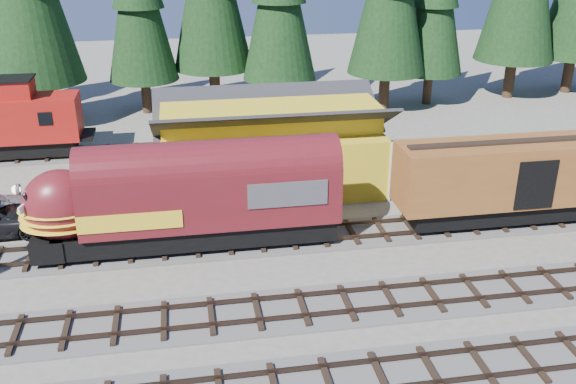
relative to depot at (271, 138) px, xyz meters
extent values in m
plane|color=#6B665B|center=(0.00, -10.50, -2.96)|extent=(120.00, 120.00, 0.00)
cube|color=#4C4947|center=(10.00, -6.50, -2.92)|extent=(68.00, 3.20, 0.08)
cube|color=#38281E|center=(10.00, -7.22, -2.71)|extent=(68.00, 0.08, 0.16)
cube|color=#38281E|center=(10.00, -5.78, -2.71)|extent=(68.00, 0.08, 0.16)
cube|color=#4C4947|center=(10.00, -12.50, -2.92)|extent=(68.00, 3.20, 0.08)
cube|color=#38281E|center=(10.00, -13.22, -2.71)|extent=(68.00, 0.08, 0.16)
cube|color=#38281E|center=(10.00, -11.78, -2.71)|extent=(68.00, 0.08, 0.16)
cube|color=#4C4947|center=(-10.00, 7.50, -2.92)|extent=(32.00, 3.20, 0.08)
cube|color=#38281E|center=(-10.00, 6.78, -2.71)|extent=(32.00, 0.08, 0.16)
cube|color=#38281E|center=(-10.00, 8.22, -2.71)|extent=(32.00, 0.08, 0.16)
cube|color=yellow|center=(0.00, 0.00, -1.26)|extent=(12.00, 6.00, 3.40)
cube|color=gold|center=(0.00, 0.00, 1.16)|extent=(11.88, 3.30, 1.44)
cube|color=white|center=(-6.04, -1.00, -0.76)|extent=(0.06, 2.40, 0.60)
cube|color=black|center=(-4.44, -6.50, -2.14)|extent=(12.80, 2.29, 0.99)
cube|color=maroon|center=(-3.72, -6.50, -0.30)|extent=(11.68, 2.70, 2.70)
ellipsoid|color=maroon|center=(-10.28, -6.50, -0.39)|extent=(3.41, 2.64, 3.32)
cube|color=#38383A|center=(-0.40, -6.50, 0.02)|extent=(3.59, 2.76, 1.17)
sphere|color=white|center=(-12.06, -6.50, 0.51)|extent=(0.40, 0.40, 0.40)
cube|color=black|center=(11.56, -6.50, -2.18)|extent=(11.32, 2.16, 0.90)
cube|color=brown|center=(11.56, -6.50, -0.21)|extent=(12.58, 2.70, 3.05)
cube|color=black|center=(-15.81, 7.50, -2.17)|extent=(8.27, 2.13, 0.92)
cube|color=#A31611|center=(-15.81, 7.50, -0.34)|extent=(9.18, 2.66, 2.76)
cube|color=#A31611|center=(-14.89, 7.50, 1.59)|extent=(2.20, 2.02, 1.10)
camera|label=1|loc=(-4.78, -33.49, 11.40)|focal=40.00mm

